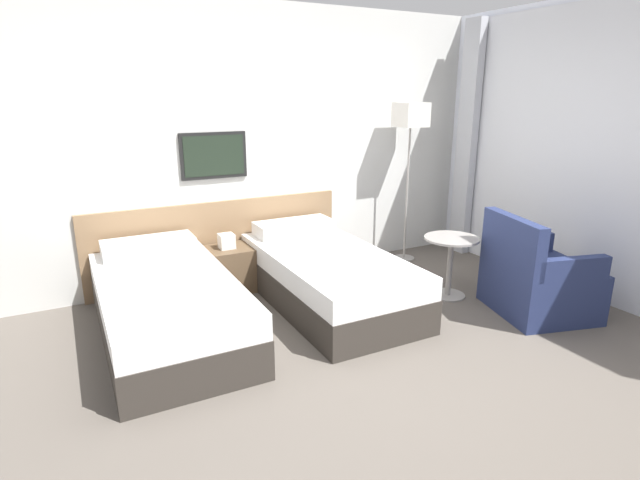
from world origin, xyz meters
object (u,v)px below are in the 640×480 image
floor_lamp (410,124)px  side_table (450,255)px  bed_near_door (168,306)px  armchair (537,281)px  bed_near_window (327,276)px  nightstand (228,268)px

floor_lamp → side_table: floor_lamp is taller
bed_near_door → armchair: (2.94, -1.03, 0.04)m
side_table → armchair: size_ratio=0.60×
floor_lamp → bed_near_door: bearing=-166.2°
bed_near_window → nightstand: 1.00m
side_table → armchair: armchair is taller
bed_near_door → floor_lamp: 3.17m
nightstand → armchair: bearing=-38.0°
floor_lamp → bed_near_window: bearing=-153.6°
bed_near_door → armchair: 3.11m
nightstand → armchair: size_ratio=0.59×
bed_near_door → bed_near_window: 1.42m
floor_lamp → armchair: floor_lamp is taller
floor_lamp → side_table: bearing=-105.3°
nightstand → side_table: bearing=-31.6°
nightstand → bed_near_door: bearing=-135.1°
bed_near_door → nightstand: size_ratio=3.42×
bed_near_door → nightstand: 1.00m
bed_near_door → side_table: bearing=-9.0°
side_table → armchair: (0.43, -0.63, -0.12)m
bed_near_window → armchair: bearing=-34.3°
bed_near_door → floor_lamp: floor_lamp is taller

